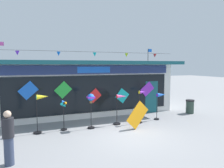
# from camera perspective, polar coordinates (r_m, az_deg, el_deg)

# --- Properties ---
(ground_plane) EXTENTS (80.00, 80.00, 0.00)m
(ground_plane) POSITION_cam_1_polar(r_m,az_deg,el_deg) (9.33, 4.66, -13.70)
(ground_plane) COLOR gray
(kite_shop_building) EXTENTS (10.90, 5.92, 4.36)m
(kite_shop_building) POSITION_cam_1_polar(r_m,az_deg,el_deg) (14.05, -7.77, -0.40)
(kite_shop_building) COLOR silver
(kite_shop_building) RESTS_ON ground_plane
(wind_spinner_far_left) EXTENTS (0.70, 0.35, 1.74)m
(wind_spinner_far_left) POSITION_cam_1_polar(r_m,az_deg,el_deg) (9.74, -18.92, -5.50)
(wind_spinner_far_left) COLOR black
(wind_spinner_far_left) RESTS_ON ground_plane
(wind_spinner_left) EXTENTS (0.32, 0.28, 1.42)m
(wind_spinner_left) POSITION_cam_1_polar(r_m,az_deg,el_deg) (9.91, -13.11, -7.49)
(wind_spinner_left) COLOR black
(wind_spinner_left) RESTS_ON ground_plane
(wind_spinner_center_left) EXTENTS (0.34, 0.34, 1.67)m
(wind_spinner_center_left) POSITION_cam_1_polar(r_m,az_deg,el_deg) (9.90, -5.81, -4.81)
(wind_spinner_center_left) COLOR black
(wind_spinner_center_left) RESTS_ON ground_plane
(wind_spinner_center_right) EXTENTS (0.72, 0.37, 1.53)m
(wind_spinner_center_right) POSITION_cam_1_polar(r_m,az_deg,el_deg) (10.64, 2.16, -5.79)
(wind_spinner_center_right) COLOR black
(wind_spinner_center_right) RESTS_ON ground_plane
(wind_spinner_right) EXTENTS (0.58, 0.31, 1.70)m
(wind_spinner_right) POSITION_cam_1_polar(r_m,az_deg,el_deg) (10.96, 8.04, -5.01)
(wind_spinner_right) COLOR black
(wind_spinner_right) RESTS_ON ground_plane
(wind_spinner_far_right) EXTENTS (0.69, 0.28, 1.50)m
(wind_spinner_far_right) POSITION_cam_1_polar(r_m,az_deg,el_deg) (11.84, 13.15, -3.85)
(wind_spinner_far_right) COLOR black
(wind_spinner_far_right) RESTS_ON ground_plane
(person_mid_plaza) EXTENTS (0.34, 0.34, 1.68)m
(person_mid_plaza) POSITION_cam_1_polar(r_m,az_deg,el_deg) (7.14, -26.58, -13.02)
(person_mid_plaza) COLOR #333D56
(person_mid_plaza) RESTS_ON ground_plane
(trash_bin) EXTENTS (0.52, 0.52, 0.85)m
(trash_bin) POSITION_cam_1_polar(r_m,az_deg,el_deg) (13.96, 20.61, -5.79)
(trash_bin) COLOR #2D4238
(trash_bin) RESTS_ON ground_plane
(display_kite_on_ground) EXTENTS (1.31, 0.30, 1.31)m
(display_kite_on_ground) POSITION_cam_1_polar(r_m,az_deg,el_deg) (10.05, 7.05, -8.43)
(display_kite_on_ground) COLOR orange
(display_kite_on_ground) RESTS_ON ground_plane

